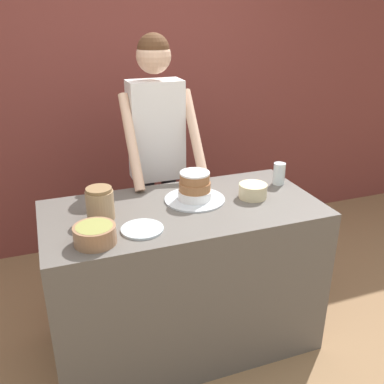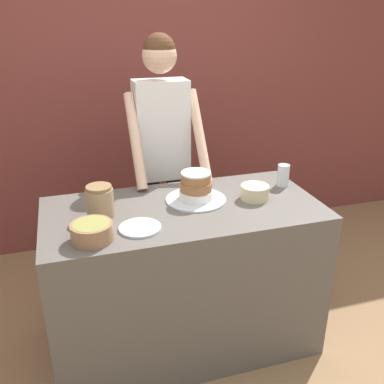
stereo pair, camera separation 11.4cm
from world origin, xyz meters
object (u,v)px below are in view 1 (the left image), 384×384
person_baker (157,141)px  drinking_glass (279,174)px  stoneware_jar (100,204)px  ceramic_plate (142,229)px  frosting_bowl_white (253,190)px  cake (195,189)px  frosting_bowl_olive (95,234)px

person_baker → drinking_glass: (0.63, -0.50, -0.14)m
person_baker → stoneware_jar: size_ratio=10.40×
ceramic_plate → stoneware_jar: bearing=130.7°
person_baker → stoneware_jar: (-0.47, -0.60, -0.12)m
frosting_bowl_white → person_baker: bearing=121.6°
person_baker → drinking_glass: 0.82m
cake → drinking_glass: bearing=5.3°
frosting_bowl_olive → frosting_bowl_white: bearing=13.2°
cake → drinking_glass: cake is taller
cake → frosting_bowl_olive: bearing=-153.8°
ceramic_plate → stoneware_jar: size_ratio=1.22×
cake → frosting_bowl_olive: cake is taller
frosting_bowl_white → drinking_glass: drinking_glass is taller
stoneware_jar → cake: bearing=5.6°
cake → frosting_bowl_olive: size_ratio=1.74×
frosting_bowl_white → ceramic_plate: 0.71m
frosting_bowl_olive → drinking_glass: drinking_glass is taller
frosting_bowl_olive → stoneware_jar: (0.07, 0.24, 0.04)m
person_baker → drinking_glass: size_ratio=13.34×
stoneware_jar → drinking_glass: bearing=5.4°
frosting_bowl_white → drinking_glass: 0.28m
person_baker → ceramic_plate: bearing=-111.0°
person_baker → stoneware_jar: 0.78m
person_baker → drinking_glass: bearing=-38.1°
frosting_bowl_white → ceramic_plate: bearing=-166.2°
person_baker → cake: bearing=-83.7°
frosting_bowl_white → stoneware_jar: size_ratio=0.94×
frosting_bowl_white → ceramic_plate: size_ratio=0.77×
person_baker → frosting_bowl_white: size_ratio=11.04×
stoneware_jar → frosting_bowl_olive: bearing=-105.0°
cake → stoneware_jar: 0.54m
stoneware_jar → frosting_bowl_white: bearing=-1.7°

